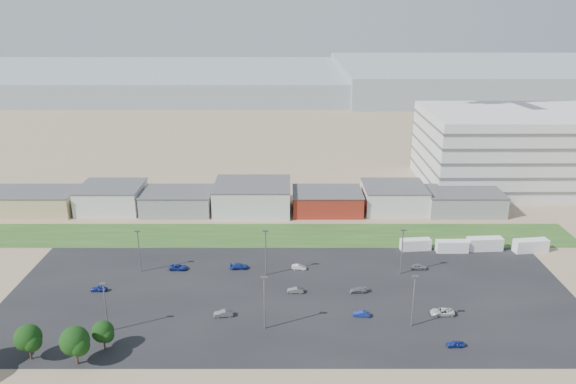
{
  "coord_description": "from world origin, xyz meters",
  "views": [
    {
      "loc": [
        4.4,
        -85.12,
        59.38
      ],
      "look_at": [
        4.46,
        22.0,
        22.5
      ],
      "focal_mm": 35.0,
      "sensor_mm": 36.0,
      "label": 1
    }
  ],
  "objects_px": {
    "parked_car_12": "(358,290)",
    "parked_car_11": "(299,267)",
    "parked_car_2": "(455,344)",
    "parked_car_7": "(295,290)",
    "parked_car_0": "(442,312)",
    "parked_car_8": "(419,267)",
    "box_trailer_a": "(415,244)",
    "parked_car_5": "(99,288)",
    "parked_car_9": "(178,267)",
    "parked_car_1": "(361,314)",
    "parked_car_6": "(239,266)",
    "parked_car_4": "(223,313)"
  },
  "relations": [
    {
      "from": "parked_car_12",
      "to": "parked_car_11",
      "type": "bearing_deg",
      "value": -133.65
    },
    {
      "from": "parked_car_2",
      "to": "parked_car_7",
      "type": "xyz_separation_m",
      "value": [
        -28.62,
        19.69,
        0.03
      ]
    },
    {
      "from": "parked_car_7",
      "to": "parked_car_12",
      "type": "height_order",
      "value": "parked_car_7"
    },
    {
      "from": "parked_car_0",
      "to": "parked_car_11",
      "type": "xyz_separation_m",
      "value": [
        -28.04,
        19.95,
        -0.1
      ]
    },
    {
      "from": "parked_car_0",
      "to": "parked_car_8",
      "type": "xyz_separation_m",
      "value": [
        -0.26,
        19.83,
        -0.02
      ]
    },
    {
      "from": "box_trailer_a",
      "to": "parked_car_5",
      "type": "distance_m",
      "value": 75.53
    },
    {
      "from": "parked_car_5",
      "to": "parked_car_7",
      "type": "bearing_deg",
      "value": 91.24
    },
    {
      "from": "parked_car_5",
      "to": "parked_car_9",
      "type": "relative_size",
      "value": 0.82
    },
    {
      "from": "parked_car_0",
      "to": "parked_car_9",
      "type": "relative_size",
      "value": 1.12
    },
    {
      "from": "parked_car_0",
      "to": "parked_car_2",
      "type": "relative_size",
      "value": 1.46
    },
    {
      "from": "parked_car_11",
      "to": "parked_car_1",
      "type": "bearing_deg",
      "value": -141.87
    },
    {
      "from": "parked_car_2",
      "to": "parked_car_6",
      "type": "bearing_deg",
      "value": -129.36
    },
    {
      "from": "parked_car_0",
      "to": "parked_car_4",
      "type": "relative_size",
      "value": 1.23
    },
    {
      "from": "parked_car_0",
      "to": "parked_car_6",
      "type": "xyz_separation_m",
      "value": [
        -41.96,
        20.16,
        -0.04
      ]
    },
    {
      "from": "parked_car_1",
      "to": "parked_car_4",
      "type": "bearing_deg",
      "value": -82.9
    },
    {
      "from": "parked_car_0",
      "to": "parked_car_7",
      "type": "bearing_deg",
      "value": -107.37
    },
    {
      "from": "parked_car_8",
      "to": "parked_car_11",
      "type": "relative_size",
      "value": 1.1
    },
    {
      "from": "parked_car_6",
      "to": "parked_car_11",
      "type": "relative_size",
      "value": 1.25
    },
    {
      "from": "parked_car_11",
      "to": "parked_car_12",
      "type": "distance_m",
      "value": 16.47
    },
    {
      "from": "parked_car_7",
      "to": "parked_car_11",
      "type": "height_order",
      "value": "parked_car_7"
    },
    {
      "from": "parked_car_0",
      "to": "parked_car_4",
      "type": "xyz_separation_m",
      "value": [
        -43.41,
        -0.54,
        -0.02
      ]
    },
    {
      "from": "parked_car_12",
      "to": "parked_car_9",
      "type": "bearing_deg",
      "value": -107.08
    },
    {
      "from": "parked_car_5",
      "to": "parked_car_9",
      "type": "height_order",
      "value": "parked_car_5"
    },
    {
      "from": "parked_car_7",
      "to": "parked_car_8",
      "type": "relative_size",
      "value": 0.94
    },
    {
      "from": "parked_car_0",
      "to": "parked_car_9",
      "type": "bearing_deg",
      "value": -109.75
    },
    {
      "from": "parked_car_5",
      "to": "parked_car_6",
      "type": "distance_m",
      "value": 31.14
    },
    {
      "from": "box_trailer_a",
      "to": "parked_car_9",
      "type": "height_order",
      "value": "box_trailer_a"
    },
    {
      "from": "parked_car_0",
      "to": "parked_car_4",
      "type": "height_order",
      "value": "parked_car_0"
    },
    {
      "from": "parked_car_9",
      "to": "parked_car_12",
      "type": "bearing_deg",
      "value": -102.18
    },
    {
      "from": "box_trailer_a",
      "to": "parked_car_2",
      "type": "distance_m",
      "value": 41.53
    },
    {
      "from": "box_trailer_a",
      "to": "parked_car_12",
      "type": "relative_size",
      "value": 1.93
    },
    {
      "from": "parked_car_2",
      "to": "parked_car_12",
      "type": "height_order",
      "value": "parked_car_12"
    },
    {
      "from": "parked_car_0",
      "to": "parked_car_4",
      "type": "distance_m",
      "value": 43.41
    },
    {
      "from": "box_trailer_a",
      "to": "parked_car_0",
      "type": "xyz_separation_m",
      "value": [
        -1.27,
        -30.68,
        -0.75
      ]
    },
    {
      "from": "parked_car_4",
      "to": "parked_car_11",
      "type": "bearing_deg",
      "value": 136.3
    },
    {
      "from": "parked_car_0",
      "to": "parked_car_5",
      "type": "bearing_deg",
      "value": -98.07
    },
    {
      "from": "parked_car_8",
      "to": "parked_car_9",
      "type": "xyz_separation_m",
      "value": [
        -55.8,
        -0.1,
        -0.05
      ]
    },
    {
      "from": "parked_car_0",
      "to": "parked_car_2",
      "type": "bearing_deg",
      "value": -2.66
    },
    {
      "from": "box_trailer_a",
      "to": "parked_car_12",
      "type": "xyz_separation_m",
      "value": [
        -16.94,
        -21.62,
        -0.84
      ]
    },
    {
      "from": "parked_car_6",
      "to": "parked_car_7",
      "type": "relative_size",
      "value": 1.21
    },
    {
      "from": "parked_car_4",
      "to": "parked_car_6",
      "type": "bearing_deg",
      "value": 169.16
    },
    {
      "from": "parked_car_0",
      "to": "parked_car_2",
      "type": "xyz_separation_m",
      "value": [
        -0.43,
        -10.8,
        -0.11
      ]
    },
    {
      "from": "box_trailer_a",
      "to": "parked_car_9",
      "type": "xyz_separation_m",
      "value": [
        -57.33,
        -10.95,
        -0.82
      ]
    },
    {
      "from": "parked_car_9",
      "to": "parked_car_11",
      "type": "relative_size",
      "value": 1.25
    },
    {
      "from": "parked_car_2",
      "to": "parked_car_5",
      "type": "relative_size",
      "value": 0.92
    },
    {
      "from": "parked_car_2",
      "to": "parked_car_9",
      "type": "relative_size",
      "value": 0.76
    },
    {
      "from": "parked_car_1",
      "to": "parked_car_0",
      "type": "bearing_deg",
      "value": 99.13
    },
    {
      "from": "parked_car_1",
      "to": "parked_car_5",
      "type": "distance_m",
      "value": 56.08
    },
    {
      "from": "parked_car_1",
      "to": "parked_car_8",
      "type": "xyz_separation_m",
      "value": [
        15.87,
        20.39,
        0.09
      ]
    },
    {
      "from": "box_trailer_a",
      "to": "parked_car_2",
      "type": "height_order",
      "value": "box_trailer_a"
    }
  ]
}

